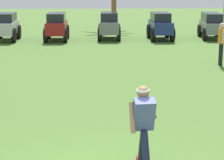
# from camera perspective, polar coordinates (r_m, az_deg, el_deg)

# --- Properties ---
(frisbee_thrower) EXTENTS (0.47, 1.10, 1.43)m
(frisbee_thrower) POSITION_cam_1_polar(r_m,az_deg,el_deg) (7.22, 4.15, -5.78)
(frisbee_thrower) COLOR #191E38
(frisbee_thrower) RESTS_ON ground_plane
(frisbee_in_flight) EXTENTS (0.33, 0.33, 0.10)m
(frisbee_in_flight) POSITION_cam_1_polar(r_m,az_deg,el_deg) (7.81, 4.80, -5.59)
(frisbee_in_flight) COLOR white
(teammate_near_sideline) EXTENTS (0.22, 0.50, 1.56)m
(teammate_near_sideline) POSITION_cam_1_polar(r_m,az_deg,el_deg) (16.44, 14.12, 5.10)
(teammate_near_sideline) COLOR black
(teammate_near_sideline) RESTS_ON ground_plane
(parked_car_slot_a) EXTENTS (1.19, 2.36, 1.40)m
(parked_car_slot_a) POSITION_cam_1_polar(r_m,az_deg,el_deg) (23.08, -13.65, 6.86)
(parked_car_slot_a) COLOR #B7BABF
(parked_car_slot_a) RESTS_ON ground_plane
(parked_car_slot_b) EXTENTS (1.16, 2.35, 1.40)m
(parked_car_slot_b) POSITION_cam_1_polar(r_m,az_deg,el_deg) (22.69, -7.25, 7.02)
(parked_car_slot_b) COLOR maroon
(parked_car_slot_b) RESTS_ON ground_plane
(parked_car_slot_c) EXTENTS (1.24, 2.38, 1.40)m
(parked_car_slot_c) POSITION_cam_1_polar(r_m,az_deg,el_deg) (22.98, -0.36, 7.20)
(parked_car_slot_c) COLOR slate
(parked_car_slot_c) RESTS_ON ground_plane
(parked_car_slot_d) EXTENTS (1.19, 2.36, 1.40)m
(parked_car_slot_d) POSITION_cam_1_polar(r_m,az_deg,el_deg) (22.94, 6.35, 7.11)
(parked_car_slot_d) COLOR navy
(parked_car_slot_d) RESTS_ON ground_plane
(parked_car_slot_e) EXTENTS (1.31, 2.47, 1.34)m
(parked_car_slot_e) POSITION_cam_1_polar(r_m,az_deg,el_deg) (23.82, 12.87, 7.04)
(parked_car_slot_e) COLOR slate
(parked_car_slot_e) RESTS_ON ground_plane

